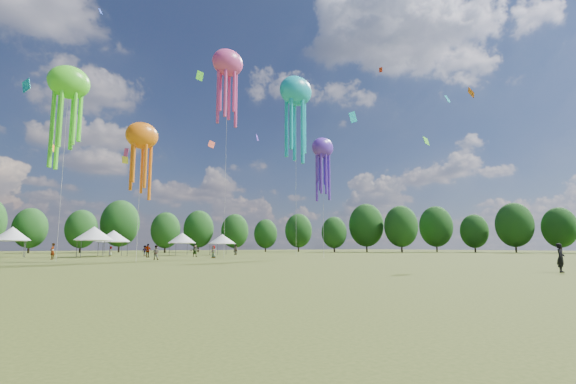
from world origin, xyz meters
TOP-DOWN VIEW (x-y plane):
  - ground at (0.00, 0.00)m, footprint 300.00×300.00m
  - observer_main at (6.56, -1.96)m, footprint 0.70×0.54m
  - spectator_near at (-5.77, 34.74)m, footprint 1.00×0.96m
  - spectators_far at (0.96, 48.75)m, footprint 30.16×20.56m
  - festival_tents at (-4.31, 55.91)m, footprint 36.06×10.57m
  - show_kites at (2.50, 37.36)m, footprint 49.52×15.83m
  - small_kites at (-1.26, 40.79)m, footprint 67.90×58.07m
  - treeline at (-3.87, 62.51)m, footprint 201.57×95.24m

SIDE VIEW (x-z plane):
  - ground at x=0.00m, z-range 0.00..0.00m
  - spectator_near at x=-5.77m, z-range 0.00..1.63m
  - observer_main at x=6.56m, z-range 0.00..1.70m
  - spectators_far at x=0.96m, z-range -0.07..1.83m
  - festival_tents at x=-4.31m, z-range 0.94..5.37m
  - treeline at x=-3.87m, z-range -0.17..13.26m
  - show_kites at x=2.50m, z-range 6.18..36.12m
  - small_kites at x=-1.26m, z-range 6.51..52.55m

